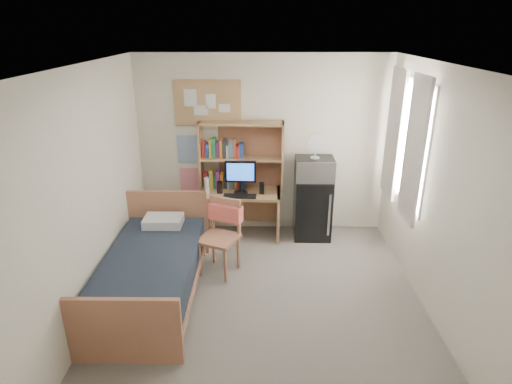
{
  "coord_description": "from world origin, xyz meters",
  "views": [
    {
      "loc": [
        -0.05,
        -3.93,
        2.95
      ],
      "look_at": [
        -0.09,
        1.2,
        0.93
      ],
      "focal_mm": 30.0,
      "sensor_mm": 36.0,
      "label": 1
    }
  ],
  "objects_px": {
    "desk_chair": "(219,238)",
    "microwave": "(314,169)",
    "desk": "(241,214)",
    "speaker_left": "(220,187)",
    "bed": "(152,276)",
    "mini_fridge": "(312,207)",
    "desk_fan": "(316,147)",
    "monitor": "(241,178)",
    "speaker_right": "(262,188)",
    "bulletin_board": "(208,103)"
  },
  "relations": [
    {
      "from": "desk_chair",
      "to": "desk",
      "type": "bearing_deg",
      "value": 99.68
    },
    {
      "from": "speaker_right",
      "to": "desk_fan",
      "type": "relative_size",
      "value": 0.51
    },
    {
      "from": "mini_fridge",
      "to": "speaker_right",
      "type": "xyz_separation_m",
      "value": [
        -0.74,
        -0.09,
        0.33
      ]
    },
    {
      "from": "bed",
      "to": "desk_fan",
      "type": "bearing_deg",
      "value": 38.08
    },
    {
      "from": "speaker_right",
      "to": "mini_fridge",
      "type": "bearing_deg",
      "value": 8.89
    },
    {
      "from": "bed",
      "to": "speaker_right",
      "type": "height_order",
      "value": "speaker_right"
    },
    {
      "from": "mini_fridge",
      "to": "desk_fan",
      "type": "xyz_separation_m",
      "value": [
        -0.0,
        -0.02,
        0.92
      ]
    },
    {
      "from": "bulletin_board",
      "to": "speaker_right",
      "type": "xyz_separation_m",
      "value": [
        0.76,
        -0.36,
        -1.14
      ]
    },
    {
      "from": "desk",
      "to": "mini_fridge",
      "type": "xyz_separation_m",
      "value": [
        1.04,
        0.02,
        0.1
      ]
    },
    {
      "from": "bed",
      "to": "monitor",
      "type": "relative_size",
      "value": 4.36
    },
    {
      "from": "bulletin_board",
      "to": "speaker_left",
      "type": "distance_m",
      "value": 1.19
    },
    {
      "from": "speaker_left",
      "to": "desk",
      "type": "bearing_deg",
      "value": 11.31
    },
    {
      "from": "desk_chair",
      "to": "microwave",
      "type": "relative_size",
      "value": 1.79
    },
    {
      "from": "bulletin_board",
      "to": "desk",
      "type": "bearing_deg",
      "value": -31.36
    },
    {
      "from": "desk",
      "to": "speaker_right",
      "type": "relative_size",
      "value": 6.82
    },
    {
      "from": "speaker_right",
      "to": "microwave",
      "type": "height_order",
      "value": "microwave"
    },
    {
      "from": "desk",
      "to": "monitor",
      "type": "bearing_deg",
      "value": -90.0
    },
    {
      "from": "mini_fridge",
      "to": "monitor",
      "type": "bearing_deg",
      "value": -174.84
    },
    {
      "from": "desk",
      "to": "speaker_left",
      "type": "relative_size",
      "value": 6.53
    },
    {
      "from": "bulletin_board",
      "to": "monitor",
      "type": "height_order",
      "value": "bulletin_board"
    },
    {
      "from": "mini_fridge",
      "to": "speaker_left",
      "type": "bearing_deg",
      "value": -176.26
    },
    {
      "from": "desk",
      "to": "microwave",
      "type": "height_order",
      "value": "microwave"
    },
    {
      "from": "mini_fridge",
      "to": "desk_fan",
      "type": "relative_size",
      "value": 2.77
    },
    {
      "from": "bed",
      "to": "speaker_left",
      "type": "relative_size",
      "value": 11.82
    },
    {
      "from": "bulletin_board",
      "to": "speaker_right",
      "type": "relative_size",
      "value": 5.73
    },
    {
      "from": "bed",
      "to": "speaker_left",
      "type": "distance_m",
      "value": 1.73
    },
    {
      "from": "desk",
      "to": "microwave",
      "type": "distance_m",
      "value": 1.26
    },
    {
      "from": "desk_chair",
      "to": "speaker_left",
      "type": "relative_size",
      "value": 5.61
    },
    {
      "from": "mini_fridge",
      "to": "microwave",
      "type": "height_order",
      "value": "microwave"
    },
    {
      "from": "monitor",
      "to": "speaker_right",
      "type": "height_order",
      "value": "monitor"
    },
    {
      "from": "bulletin_board",
      "to": "mini_fridge",
      "type": "xyz_separation_m",
      "value": [
        1.51,
        -0.27,
        -1.47
      ]
    },
    {
      "from": "desk",
      "to": "monitor",
      "type": "relative_size",
      "value": 2.41
    },
    {
      "from": "bed",
      "to": "microwave",
      "type": "xyz_separation_m",
      "value": [
        2.0,
        1.56,
        0.77
      ]
    },
    {
      "from": "desk_fan",
      "to": "speaker_left",
      "type": "bearing_deg",
      "value": -177.11
    },
    {
      "from": "bed",
      "to": "microwave",
      "type": "distance_m",
      "value": 2.65
    },
    {
      "from": "bed",
      "to": "speaker_left",
      "type": "xyz_separation_m",
      "value": [
        0.66,
        1.52,
        0.51
      ]
    },
    {
      "from": "bed",
      "to": "speaker_right",
      "type": "bearing_deg",
      "value": 50.02
    },
    {
      "from": "desk",
      "to": "bed",
      "type": "relative_size",
      "value": 0.55
    },
    {
      "from": "desk_fan",
      "to": "monitor",
      "type": "bearing_deg",
      "value": -175.94
    },
    {
      "from": "desk_chair",
      "to": "microwave",
      "type": "xyz_separation_m",
      "value": [
        1.28,
        1.02,
        0.57
      ]
    },
    {
      "from": "monitor",
      "to": "speaker_right",
      "type": "distance_m",
      "value": 0.34
    },
    {
      "from": "desk_chair",
      "to": "bed",
      "type": "height_order",
      "value": "desk_chair"
    },
    {
      "from": "desk",
      "to": "speaker_left",
      "type": "xyz_separation_m",
      "value": [
        -0.3,
        -0.05,
        0.44
      ]
    },
    {
      "from": "desk",
      "to": "monitor",
      "type": "xyz_separation_m",
      "value": [
        -0.0,
        -0.06,
        0.58
      ]
    },
    {
      "from": "bed",
      "to": "desk_fan",
      "type": "xyz_separation_m",
      "value": [
        2.0,
        1.56,
        1.09
      ]
    },
    {
      "from": "bulletin_board",
      "to": "desk",
      "type": "height_order",
      "value": "bulletin_board"
    },
    {
      "from": "desk_chair",
      "to": "desk_fan",
      "type": "relative_size",
      "value": 2.97
    },
    {
      "from": "desk_fan",
      "to": "bed",
      "type": "bearing_deg",
      "value": -140.97
    },
    {
      "from": "monitor",
      "to": "speaker_right",
      "type": "relative_size",
      "value": 2.83
    },
    {
      "from": "speaker_right",
      "to": "bulletin_board",
      "type": "bearing_deg",
      "value": 157.22
    }
  ]
}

